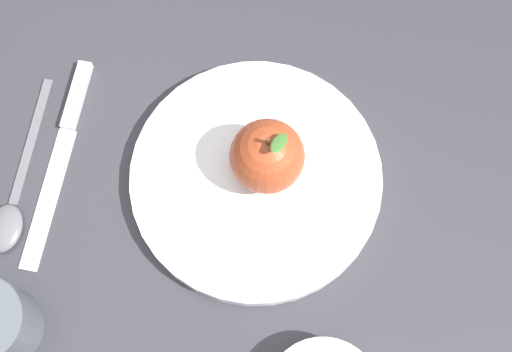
# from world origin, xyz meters

# --- Properties ---
(ground_plane) EXTENTS (2.40, 2.40, 0.00)m
(ground_plane) POSITION_xyz_m (0.00, 0.00, 0.00)
(ground_plane) COLOR #2D2D33
(dinner_plate) EXTENTS (0.24, 0.24, 0.02)m
(dinner_plate) POSITION_xyz_m (0.04, 0.02, 0.01)
(dinner_plate) COLOR white
(dinner_plate) RESTS_ON ground_plane
(apple) EXTENTS (0.07, 0.07, 0.08)m
(apple) POSITION_xyz_m (0.04, 0.03, 0.05)
(apple) COLOR #9E3D1E
(apple) RESTS_ON dinner_plate
(knife) EXTENTS (0.03, 0.22, 0.01)m
(knife) POSITION_xyz_m (-0.16, 0.01, 0.00)
(knife) COLOR silver
(knife) RESTS_ON ground_plane
(spoon) EXTENTS (0.04, 0.18, 0.01)m
(spoon) POSITION_xyz_m (-0.18, -0.07, 0.01)
(spoon) COLOR #59595E
(spoon) RESTS_ON ground_plane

